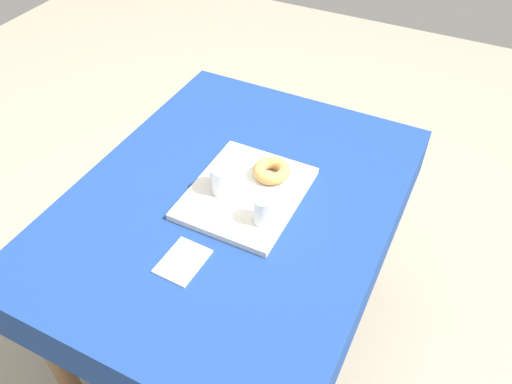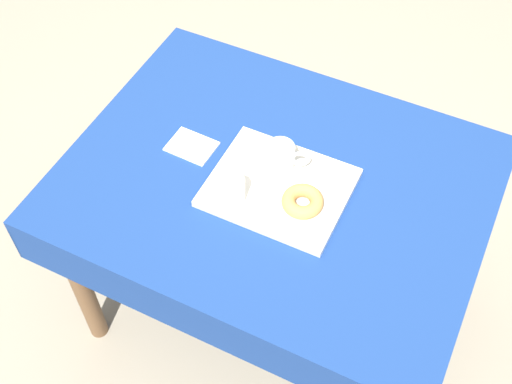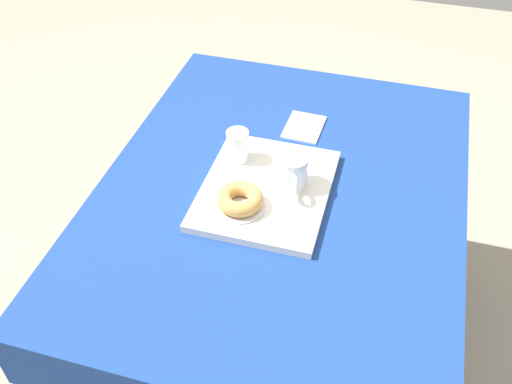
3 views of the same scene
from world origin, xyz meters
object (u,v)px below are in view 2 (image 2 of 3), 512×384
Objects in this scene: serving_tray at (279,187)px; water_glass_near at (234,192)px; donut_plate_left at (302,206)px; dining_table at (275,199)px; sugar_donut_left at (303,201)px; tea_mug_left at (282,158)px; paper_napkin at (192,146)px.

serving_tray is 4.42× the size of water_glass_near.
donut_plate_left is at bearing 18.61° from water_glass_near.
dining_table is 0.12m from serving_tray.
serving_tray is 0.11m from sugar_donut_left.
dining_table is at bearing 146.37° from sugar_donut_left.
tea_mug_left is (-0.02, 0.06, 0.05)m from serving_tray.
tea_mug_left is at bearing 67.05° from water_glass_near.
sugar_donut_left is at bearing -25.43° from serving_tray.
tea_mug_left is 0.15m from sugar_donut_left.
tea_mug_left reaches higher than donut_plate_left.
dining_table is 10.46× the size of sugar_donut_left.
water_glass_near is 0.63× the size of paper_napkin.
serving_tray is (0.03, -0.03, 0.11)m from dining_table.
paper_napkin is (-0.40, 0.08, -0.04)m from sugar_donut_left.
water_glass_near is at bearing -161.39° from donut_plate_left.
donut_plate_left is (0.09, -0.04, 0.01)m from serving_tray.
tea_mug_left reaches higher than dining_table.
sugar_donut_left is 0.84× the size of paper_napkin.
donut_plate_left is at bearing -11.44° from paper_napkin.
dining_table is 3.13× the size of serving_tray.
sugar_donut_left is at bearing -11.44° from paper_napkin.
serving_tray is 0.15m from water_glass_near.
water_glass_near is at bearing -161.39° from sugar_donut_left.
tea_mug_left is 0.16m from donut_plate_left.
serving_tray is at bearing -71.68° from tea_mug_left.
donut_plate_left is at bearing -43.28° from tea_mug_left.
paper_napkin is (-0.29, -0.02, -0.06)m from tea_mug_left.
paper_napkin is (-0.28, 0.00, 0.10)m from dining_table.
tea_mug_left is (0.01, 0.03, 0.16)m from dining_table.
serving_tray is 3.02× the size of donut_plate_left.
dining_table is 0.16m from tea_mug_left.
paper_napkin is (-0.40, 0.08, -0.02)m from donut_plate_left.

